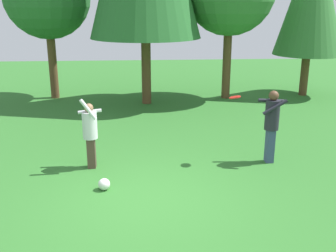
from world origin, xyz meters
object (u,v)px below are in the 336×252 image
object	(u,v)px
frisbee	(235,97)
ball_white	(104,184)
person_catcher	(272,120)
person_thrower	(90,130)

from	to	relation	value
frisbee	ball_white	size ratio (longest dim) A/B	1.50
person_catcher	frisbee	xyz separation A→B (m)	(-0.90, 0.07, 0.56)
person_thrower	frisbee	size ratio (longest dim) A/B	4.60
person_thrower	person_catcher	world-z (taller)	person_catcher
person_thrower	frisbee	world-z (taller)	person_thrower
person_thrower	person_catcher	distance (m)	4.30
person_thrower	ball_white	distance (m)	1.51
frisbee	ball_white	xyz separation A→B (m)	(-3.00, -1.35, -1.50)
person_thrower	frisbee	distance (m)	3.46
person_thrower	ball_white	world-z (taller)	person_thrower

